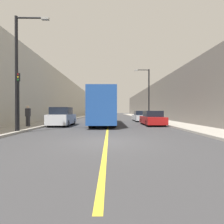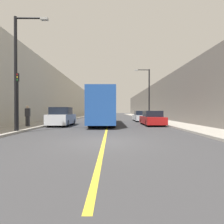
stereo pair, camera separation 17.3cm
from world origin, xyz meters
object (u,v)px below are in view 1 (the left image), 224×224
car_right_near (152,119)px  car_right_mid (140,117)px  street_lamp_right (148,91)px  pedestrian (28,116)px  street_lamp_left (19,66)px  parked_suv_left (62,117)px  bus (104,107)px  traffic_light (18,99)px

car_right_near → car_right_mid: car_right_near is taller
street_lamp_right → pedestrian: street_lamp_right is taller
street_lamp_left → street_lamp_right: (11.89, 14.51, -0.06)m
parked_suv_left → street_lamp_left: 6.88m
bus → car_right_mid: (5.02, 5.47, -1.25)m
parked_suv_left → street_lamp_left: bearing=-103.2°
parked_suv_left → street_lamp_right: 14.23m
car_right_near → pedestrian: pedestrian is taller
parked_suv_left → car_right_mid: bearing=37.8°
car_right_near → street_lamp_right: bearing=80.9°
pedestrian → parked_suv_left: bearing=43.1°
parked_suv_left → street_lamp_right: (10.55, 8.84, 3.60)m
street_lamp_right → pedestrian: bearing=-139.4°
car_right_mid → pedestrian: pedestrian is taller
street_lamp_right → traffic_light: bearing=-129.6°
bus → parked_suv_left: bus is taller
parked_suv_left → car_right_near: 9.21m
car_right_mid → street_lamp_right: size_ratio=0.61×
car_right_near → parked_suv_left: bearing=-177.4°
street_lamp_left → pedestrian: size_ratio=4.25×
bus → traffic_light: 9.13m
bus → car_right_mid: bearing=47.4°
bus → pedestrian: (-6.49, -3.85, -0.83)m
traffic_light → pedestrian: size_ratio=2.15×
traffic_light → pedestrian: 3.73m
street_lamp_left → pedestrian: street_lamp_left is taller
parked_suv_left → pedestrian: bearing=-136.9°
car_right_mid → street_lamp_right: bearing=50.9°
street_lamp_right → car_right_near: bearing=-99.1°
street_lamp_right → traffic_light: (-11.97, -14.46, -2.17)m
street_lamp_left → street_lamp_right: bearing=50.7°
parked_suv_left → car_right_near: parked_suv_left is taller
car_right_near → pedestrian: size_ratio=2.42×
bus → parked_suv_left: 4.56m
car_right_mid → traffic_light: size_ratio=1.18×
parked_suv_left → pedestrian: 3.26m
car_right_near → traffic_light: bearing=-150.4°
parked_suv_left → car_right_mid: parked_suv_left is taller
street_lamp_left → street_lamp_right: street_lamp_left is taller
car_right_near → traffic_light: 12.32m
bus → street_lamp_left: street_lamp_left is taller
street_lamp_left → car_right_mid: bearing=50.6°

